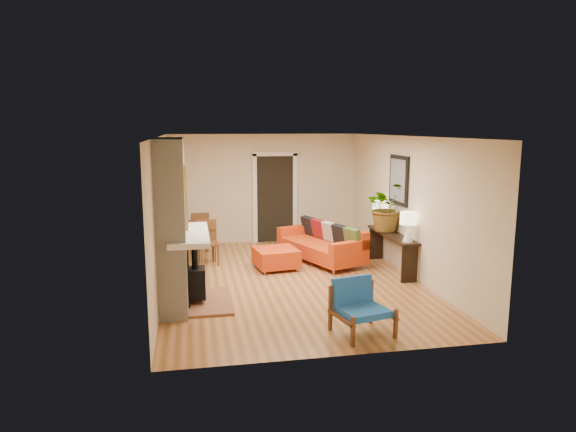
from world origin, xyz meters
name	(u,v)px	position (x,y,z in m)	size (l,w,h in m)	color
room_shell	(294,194)	(0.60, 2.63, 1.24)	(6.50, 6.50, 6.50)	#BC7848
fireplace	(175,228)	(-2.00, -1.00, 1.24)	(1.09, 1.68, 2.60)	white
sofa	(324,244)	(0.95, 1.21, 0.36)	(1.58, 2.25, 0.81)	silver
ottoman	(276,257)	(-0.13, 0.78, 0.23)	(0.90, 0.90, 0.40)	silver
blue_chair	(359,304)	(0.46, -2.55, 0.39)	(0.83, 0.82, 0.73)	brown
dining_table	(200,231)	(-1.58, 1.94, 0.59)	(0.85, 1.69, 0.90)	brown
console_table	(392,241)	(2.07, 0.27, 0.58)	(0.34, 1.85, 0.72)	black
lamp_near	(408,223)	(2.07, -0.45, 1.06)	(0.30, 0.30, 0.54)	white
lamp_far	(380,211)	(2.07, 0.95, 1.06)	(0.30, 0.30, 0.54)	white
houseplant	(387,207)	(2.06, 0.55, 1.21)	(0.88, 0.76, 0.98)	#1E5919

